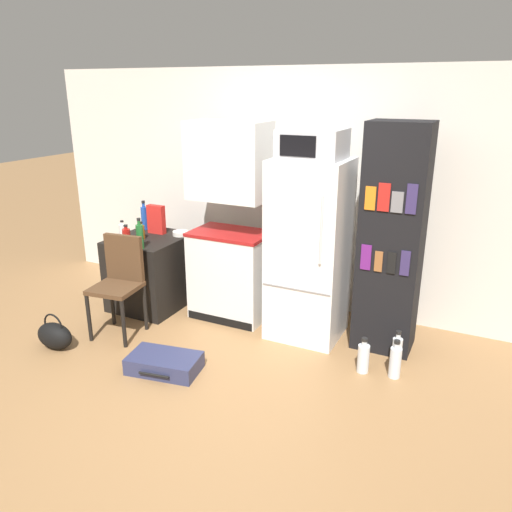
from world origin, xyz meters
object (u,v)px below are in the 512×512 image
Objects in this scene: chair at (120,277)px; bottle_ketchup_red at (126,236)px; bottle_green_tall at (140,236)px; bowl at (181,233)px; handbag at (55,335)px; water_bottle_middle at (363,358)px; bottle_amber_beer at (141,232)px; refrigerator at (309,251)px; bottle_milk_white at (123,231)px; kitchen_hutch at (230,230)px; cereal_box at (156,219)px; water_bottle_back at (395,362)px; side_table at (152,271)px; bookshelf at (392,241)px; water_bottle_front at (397,351)px; suitcase_large_flat at (164,363)px; bottle_blue_soda at (144,217)px; microwave at (312,144)px.

bottle_ketchup_red is at bearing 110.21° from chair.
chair is (-0.03, -0.29, -0.32)m from bottle_green_tall.
chair reaches higher than bowl.
handbag reaches higher than water_bottle_middle.
bottle_green_tall reaches higher than bottle_amber_beer.
bowl is (-1.45, 0.11, -0.05)m from refrigerator.
bottle_amber_beer is 0.63m from chair.
bottle_milk_white is 1.14× the size of bowl.
bowl is 0.54× the size of water_bottle_middle.
kitchen_hutch reaches higher than cereal_box.
bottle_amber_beer reaches higher than water_bottle_back.
bottle_amber_beer is 1.11× the size of bowl.
bookshelf reaches higher than side_table.
water_bottle_front is (2.43, 0.21, -0.74)m from bottle_green_tall.
handbag is 2.97m from water_bottle_front.
bowl is 0.51× the size of water_bottle_front.
cereal_box is at bearing -171.47° from bowl.
kitchen_hutch is 6.03× the size of water_bottle_front.
chair is 2.54m from water_bottle_back.
bottle_ketchup_red reaches higher than handbag.
bottle_milk_white is at bearing 131.49° from suitcase_large_flat.
bowl is at bearing -3.40° from bottle_blue_soda.
kitchen_hutch is (0.88, 0.14, 0.53)m from side_table.
microwave is at bearing 166.11° from water_bottle_front.
cereal_box is 2.78m from water_bottle_back.
refrigerator reaches higher than chair.
bottle_amber_beer is 2.51m from water_bottle_middle.
suitcase_large_flat is at bearing -125.46° from microwave.
bottle_blue_soda reaches higher than bottle_ketchup_red.
handbag is 1.13× the size of water_bottle_front.
bottle_blue_soda reaches higher than cereal_box.
bookshelf reaches higher than kitchen_hutch.
chair is 2.91× the size of water_bottle_front.
bottle_ketchup_red is 0.67× the size of cereal_box.
bottle_green_tall is (-2.25, -0.52, -0.11)m from bookshelf.
bottle_blue_soda is at bearing 175.12° from kitchen_hutch.
bottle_green_tall is 0.99× the size of cereal_box.
kitchen_hutch reaches higher than bottle_milk_white.
kitchen_hutch is 1.20m from microwave.
bottle_amber_beer is at bearing -174.41° from microwave.
water_bottle_front is at bearing -59.97° from bookshelf.
water_bottle_front is (2.63, 0.17, -0.70)m from bottle_ketchup_red.
refrigerator reaches higher than bowl.
refrigerator is at bearing 3.18° from side_table.
refrigerator is 10.05× the size of bowl.
bottle_milk_white is 0.58m from bowl.
microwave reaches higher than bottle_amber_beer.
suitcase_large_flat is (-0.81, -1.14, -0.75)m from refrigerator.
cereal_box is 0.32× the size of chair.
bottle_ketchup_red is at bearing -97.98° from side_table.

